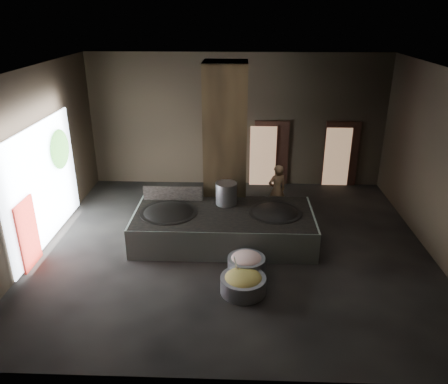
{
  "coord_description": "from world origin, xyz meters",
  "views": [
    {
      "loc": [
        0.12,
        -10.06,
        5.8
      ],
      "look_at": [
        -0.29,
        0.68,
        1.25
      ],
      "focal_mm": 35.0,
      "sensor_mm": 36.0,
      "label": 1
    }
  ],
  "objects_px": {
    "veg_basin": "(243,284)",
    "cook": "(277,190)",
    "wok_left": "(169,215)",
    "hearth_platform": "(224,226)",
    "stock_pot": "(226,194)",
    "meat_basin": "(246,267)",
    "wok_right": "(275,215)"
  },
  "relations": [
    {
      "from": "stock_pot",
      "to": "meat_basin",
      "type": "bearing_deg",
      "value": -76.31
    },
    {
      "from": "hearth_platform",
      "to": "veg_basin",
      "type": "height_order",
      "value": "hearth_platform"
    },
    {
      "from": "hearth_platform",
      "to": "cook",
      "type": "xyz_separation_m",
      "value": [
        1.52,
        1.69,
        0.37
      ]
    },
    {
      "from": "veg_basin",
      "to": "stock_pot",
      "type": "bearing_deg",
      "value": 99.3
    },
    {
      "from": "wok_left",
      "to": "veg_basin",
      "type": "distance_m",
      "value": 3.05
    },
    {
      "from": "veg_basin",
      "to": "cook",
      "type": "bearing_deg",
      "value": 75.92
    },
    {
      "from": "wok_left",
      "to": "stock_pot",
      "type": "height_order",
      "value": "stock_pot"
    },
    {
      "from": "stock_pot",
      "to": "veg_basin",
      "type": "relative_size",
      "value": 0.61
    },
    {
      "from": "meat_basin",
      "to": "hearth_platform",
      "type": "bearing_deg",
      "value": 109.47
    },
    {
      "from": "stock_pot",
      "to": "meat_basin",
      "type": "distance_m",
      "value": 2.46
    },
    {
      "from": "veg_basin",
      "to": "meat_basin",
      "type": "relative_size",
      "value": 1.16
    },
    {
      "from": "hearth_platform",
      "to": "meat_basin",
      "type": "height_order",
      "value": "hearth_platform"
    },
    {
      "from": "wok_left",
      "to": "veg_basin",
      "type": "xyz_separation_m",
      "value": [
        1.97,
        -2.26,
        -0.56
      ]
    },
    {
      "from": "wok_left",
      "to": "cook",
      "type": "bearing_deg",
      "value": 30.36
    },
    {
      "from": "cook",
      "to": "wok_right",
      "type": "bearing_deg",
      "value": 60.89
    },
    {
      "from": "veg_basin",
      "to": "wok_right",
      "type": "bearing_deg",
      "value": 70.58
    },
    {
      "from": "wok_right",
      "to": "stock_pot",
      "type": "distance_m",
      "value": 1.44
    },
    {
      "from": "stock_pot",
      "to": "cook",
      "type": "distance_m",
      "value": 1.89
    },
    {
      "from": "hearth_platform",
      "to": "wok_left",
      "type": "xyz_separation_m",
      "value": [
        -1.45,
        -0.05,
        0.34
      ]
    },
    {
      "from": "wok_right",
      "to": "veg_basin",
      "type": "height_order",
      "value": "wok_right"
    },
    {
      "from": "hearth_platform",
      "to": "wok_right",
      "type": "height_order",
      "value": "wok_right"
    },
    {
      "from": "stock_pot",
      "to": "wok_right",
      "type": "bearing_deg",
      "value": -21.04
    },
    {
      "from": "cook",
      "to": "meat_basin",
      "type": "distance_m",
      "value": 3.53
    },
    {
      "from": "stock_pot",
      "to": "meat_basin",
      "type": "height_order",
      "value": "stock_pot"
    },
    {
      "from": "hearth_platform",
      "to": "cook",
      "type": "height_order",
      "value": "cook"
    },
    {
      "from": "cook",
      "to": "veg_basin",
      "type": "bearing_deg",
      "value": 52.78
    },
    {
      "from": "stock_pot",
      "to": "veg_basin",
      "type": "bearing_deg",
      "value": -80.7
    },
    {
      "from": "hearth_platform",
      "to": "stock_pot",
      "type": "height_order",
      "value": "stock_pot"
    },
    {
      "from": "hearth_platform",
      "to": "veg_basin",
      "type": "relative_size",
      "value": 4.68
    },
    {
      "from": "wok_left",
      "to": "hearth_platform",
      "type": "bearing_deg",
      "value": 1.97
    },
    {
      "from": "wok_right",
      "to": "meat_basin",
      "type": "relative_size",
      "value": 1.59
    },
    {
      "from": "stock_pot",
      "to": "hearth_platform",
      "type": "bearing_deg",
      "value": -95.19
    }
  ]
}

